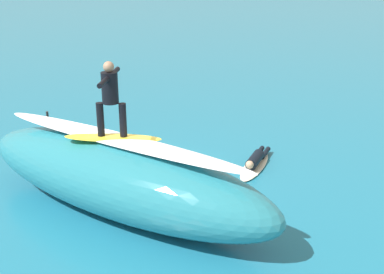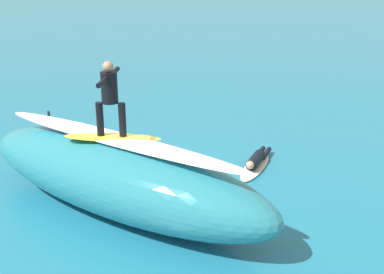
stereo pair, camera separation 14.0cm
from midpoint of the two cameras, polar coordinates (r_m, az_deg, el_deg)
The scene contains 8 objects.
ground_plane at distance 13.28m, azimuth -4.92°, elevation -5.27°, with size 120.00×120.00×0.00m, color teal.
wave_crest at distance 11.62m, azimuth -7.98°, elevation -4.47°, with size 8.15×2.14×1.77m, color teal.
wave_foam_lip at distance 11.27m, azimuth -8.21°, elevation -0.20°, with size 6.93×0.75×0.08m, color white.
surfboard_riding at distance 11.34m, azimuth -8.64°, elevation -0.06°, with size 2.20×0.54×0.09m, color yellow.
surfer_riding at distance 11.03m, azimuth -8.92°, elevation 4.91°, with size 0.64×1.53×1.67m.
surfboard_paddling at distance 14.30m, azimuth 7.42°, elevation -3.30°, with size 2.20×0.54×0.07m, color #EAE5C6.
surfer_paddling at distance 14.36m, azimuth 7.60°, elevation -2.44°, with size 0.36×1.84×0.33m.
buoy_marker at distance 15.75m, azimuth -15.33°, elevation -0.29°, with size 0.75×0.75×1.28m.
Camera 2 is at (-6.00, 10.42, 5.67)m, focal length 47.30 mm.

